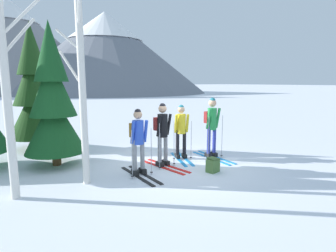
{
  "coord_description": "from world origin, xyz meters",
  "views": [
    {
      "loc": [
        -4.17,
        -6.37,
        2.35
      ],
      "look_at": [
        0.17,
        0.42,
        1.05
      ],
      "focal_mm": 29.4,
      "sensor_mm": 36.0,
      "label": 1
    }
  ],
  "objects": [
    {
      "name": "birch_tree_slender",
      "position": [
        -2.47,
        -0.17,
        2.15
      ],
      "size": [
        0.52,
        0.98,
        4.16
      ],
      "color": "silver",
      "rests_on": "ground"
    },
    {
      "name": "backpack_on_snow_front",
      "position": [
        0.57,
        -1.14,
        0.19
      ],
      "size": [
        0.37,
        0.31,
        0.38
      ],
      "color": "#4C7238",
      "rests_on": "ground"
    },
    {
      "name": "pine_tree_far",
      "position": [
        -2.76,
        1.72,
        1.82
      ],
      "size": [
        1.65,
        1.65,
        3.97
      ],
      "color": "#51381E",
      "rests_on": "ground"
    },
    {
      "name": "birch_tree_tall",
      "position": [
        -3.92,
        -0.24,
        2.41
      ],
      "size": [
        1.15,
        0.48,
        4.65
      ],
      "color": "silver",
      "rests_on": "ground"
    },
    {
      "name": "ground_plane",
      "position": [
        0.0,
        0.0,
        0.0
      ],
      "size": [
        400.0,
        400.0,
        0.0
      ],
      "primitive_type": "plane",
      "color": "white"
    },
    {
      "name": "skier_in_black",
      "position": [
        -0.27,
        0.02,
        1.01
      ],
      "size": [
        0.62,
        1.75,
        1.78
      ],
      "color": "red",
      "rests_on": "ground"
    },
    {
      "name": "skier_in_blue",
      "position": [
        -1.16,
        -0.27,
        0.95
      ],
      "size": [
        0.61,
        1.69,
        1.69
      ],
      "color": "black",
      "rests_on": "ground"
    },
    {
      "name": "pine_tree_mid",
      "position": [
        -2.93,
        4.19,
        2.0
      ],
      "size": [
        1.81,
        1.81,
        4.37
      ],
      "color": "#51381E",
      "rests_on": "ground"
    },
    {
      "name": "skier_in_green",
      "position": [
        1.5,
        -0.02,
        1.07
      ],
      "size": [
        0.61,
        1.77,
        1.87
      ],
      "color": "#1E84D1",
      "rests_on": "ground"
    },
    {
      "name": "skier_in_yellow",
      "position": [
        0.61,
        0.36,
        0.91
      ],
      "size": [
        0.79,
        1.59,
        1.67
      ],
      "color": "#1E84D1",
      "rests_on": "ground"
    }
  ]
}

